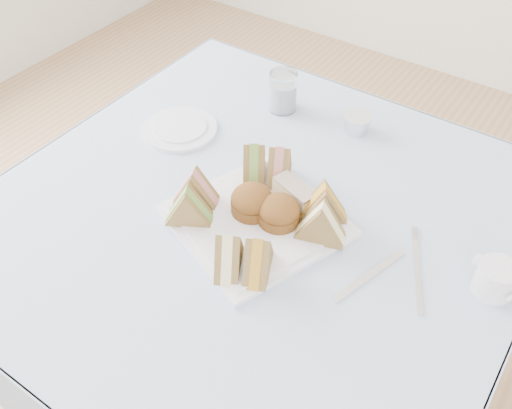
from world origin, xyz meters
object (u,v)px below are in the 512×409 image
Objects in this scene: table at (256,321)px; serving_plate at (256,221)px; water_glass at (283,91)px; creamer_jug at (496,279)px.

serving_plate reaches higher than table.
creamer_jug is at bearing -23.45° from water_glass.
table is 0.61m from creamer_jug.
serving_plate is at bearing -64.80° from water_glass.
creamer_jug is (0.45, 0.07, 0.41)m from table.
table is 3.09× the size of serving_plate.
water_glass is 1.42× the size of creamer_jug.
creamer_jug reaches higher than serving_plate.
creamer_jug reaches higher than table.
table is at bearing 145.91° from serving_plate.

